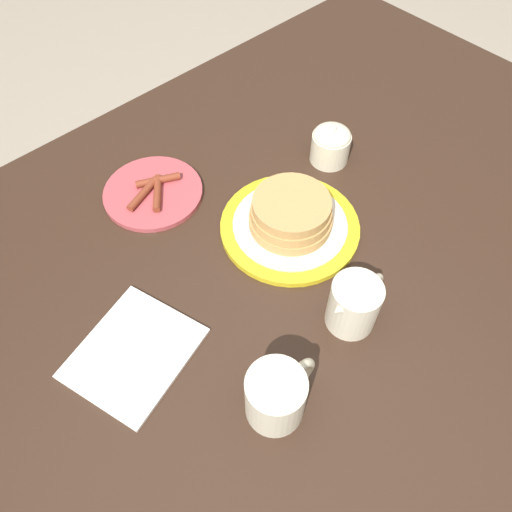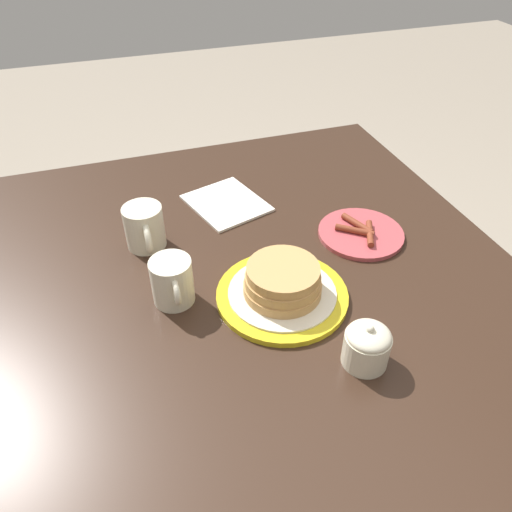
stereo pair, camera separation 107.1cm
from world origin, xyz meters
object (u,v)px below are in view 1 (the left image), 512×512
Objects in this scene: pancake_plate at (290,219)px; napkin at (134,353)px; sugar_bowl at (331,144)px; creamer_pitcher at (354,304)px; coffee_mug at (277,395)px; side_plate_bacon at (153,192)px.

napkin is (-0.35, -0.01, -0.03)m from pancake_plate.
creamer_pitcher is at bearing -132.42° from sugar_bowl.
coffee_mug is at bearing -172.95° from creamer_pitcher.
sugar_bowl is at bearing 47.58° from creamer_pitcher.
coffee_mug is 0.18m from creamer_pitcher.
sugar_bowl is (0.19, 0.08, 0.01)m from pancake_plate.
pancake_plate is 0.20m from sugar_bowl.
pancake_plate is 0.21m from creamer_pitcher.
creamer_pitcher reaches higher than pancake_plate.
sugar_bowl is at bearing 34.25° from coffee_mug.
pancake_plate is at bearing 72.60° from creamer_pitcher.
coffee_mug is 0.97× the size of creamer_pitcher.
coffee_mug reaches higher than sugar_bowl.
sugar_bowl reaches higher than pancake_plate.
pancake_plate is 2.16× the size of coffee_mug.
sugar_bowl is at bearing -26.85° from side_plate_bacon.
sugar_bowl is (0.32, -0.16, 0.03)m from side_plate_bacon.
napkin is at bearing -130.99° from side_plate_bacon.
pancake_plate is 2.09× the size of creamer_pitcher.
napkin is (-0.29, 0.18, -0.05)m from creamer_pitcher.
creamer_pitcher reaches higher than napkin.
coffee_mug is at bearing -145.75° from sugar_bowl.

